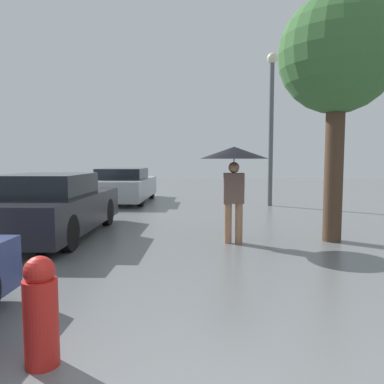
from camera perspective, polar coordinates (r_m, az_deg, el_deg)
pedestrian at (r=7.00m, az=6.41°, el=4.62°), size 1.27×1.27×1.81m
parked_car_middle at (r=8.17m, az=-20.61°, el=-2.11°), size 1.77×4.15×1.29m
parked_car_farthest at (r=14.12m, az=-10.33°, el=0.94°), size 1.85×4.41×1.25m
tree at (r=7.86m, az=21.28°, el=18.54°), size 2.19×2.19×4.63m
street_lamp at (r=13.02m, az=11.99°, el=11.45°), size 0.35×0.35×5.07m
fire_hydrant at (r=3.19m, az=-22.05°, el=-16.54°), size 0.26×0.26×0.85m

